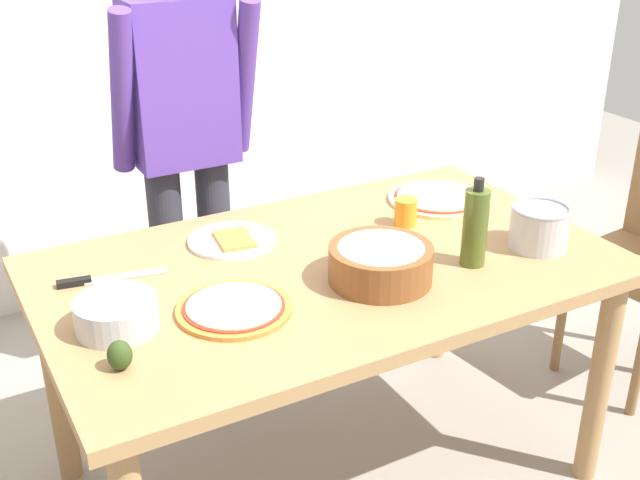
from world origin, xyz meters
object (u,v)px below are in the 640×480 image
(cup_orange, at_px, (406,212))
(avocado, at_px, (120,355))
(pizza_raw_on_board, at_px, (438,198))
(pizza_cooked_on_tray, at_px, (234,308))
(plate_with_slice, at_px, (232,240))
(dining_table, at_px, (328,291))
(mixing_bowl_steel, at_px, (116,314))
(steel_pot, at_px, (539,227))
(person_cook, at_px, (185,137))
(olive_oil_bottle, at_px, (475,227))
(popcorn_bowl, at_px, (381,260))
(chef_knife, at_px, (98,279))

(cup_orange, bearing_deg, avocado, -160.99)
(pizza_raw_on_board, bearing_deg, pizza_cooked_on_tray, -158.80)
(plate_with_slice, bearing_deg, dining_table, -53.89)
(mixing_bowl_steel, bearing_deg, dining_table, 5.68)
(steel_pot, xyz_separation_m, avocado, (-1.24, -0.02, -0.03))
(avocado, bearing_deg, person_cook, 61.96)
(dining_table, distance_m, olive_oil_bottle, 0.45)
(pizza_cooked_on_tray, xyz_separation_m, avocado, (-0.32, -0.11, 0.03))
(pizza_raw_on_board, relative_size, pizza_cooked_on_tray, 1.13)
(cup_orange, bearing_deg, dining_table, -161.42)
(dining_table, height_order, mixing_bowl_steel, mixing_bowl_steel)
(person_cook, bearing_deg, cup_orange, -53.61)
(pizza_cooked_on_tray, relative_size, popcorn_bowl, 1.04)
(olive_oil_bottle, relative_size, steel_pot, 1.48)
(dining_table, height_order, pizza_raw_on_board, pizza_raw_on_board)
(dining_table, bearing_deg, plate_with_slice, 126.11)
(pizza_raw_on_board, height_order, olive_oil_bottle, olive_oil_bottle)
(olive_oil_bottle, height_order, chef_knife, olive_oil_bottle)
(mixing_bowl_steel, xyz_separation_m, olive_oil_bottle, (0.97, -0.14, 0.07))
(dining_table, relative_size, steel_pot, 9.22)
(dining_table, xyz_separation_m, person_cook, (-0.13, 0.76, 0.27))
(olive_oil_bottle, height_order, avocado, olive_oil_bottle)
(olive_oil_bottle, xyz_separation_m, chef_knife, (-0.95, 0.40, -0.11))
(pizza_cooked_on_tray, bearing_deg, popcorn_bowl, -5.36)
(plate_with_slice, height_order, cup_orange, cup_orange)
(dining_table, distance_m, pizza_raw_on_board, 0.60)
(person_cook, distance_m, popcorn_bowl, 0.95)
(pizza_raw_on_board, relative_size, steel_pot, 1.90)
(steel_pot, bearing_deg, person_cook, 126.72)
(pizza_cooked_on_tray, height_order, steel_pot, steel_pot)
(person_cook, bearing_deg, pizza_cooked_on_tray, -103.23)
(popcorn_bowl, bearing_deg, person_cook, 102.54)
(plate_with_slice, distance_m, steel_pot, 0.90)
(person_cook, height_order, olive_oil_bottle, person_cook)
(cup_orange, relative_size, chef_knife, 0.29)
(popcorn_bowl, xyz_separation_m, mixing_bowl_steel, (-0.69, 0.10, -0.02))
(plate_with_slice, height_order, olive_oil_bottle, olive_oil_bottle)
(mixing_bowl_steel, bearing_deg, steel_pot, -6.91)
(pizza_raw_on_board, xyz_separation_m, olive_oil_bottle, (-0.20, -0.42, 0.10))
(chef_knife, distance_m, avocado, 0.44)
(mixing_bowl_steel, height_order, avocado, mixing_bowl_steel)
(pizza_cooked_on_tray, bearing_deg, pizza_raw_on_board, 21.20)
(olive_oil_bottle, distance_m, chef_knife, 1.03)
(person_cook, bearing_deg, chef_knife, -129.74)
(cup_orange, bearing_deg, olive_oil_bottle, -88.11)
(cup_orange, bearing_deg, plate_with_slice, 165.11)
(person_cook, distance_m, avocado, 1.13)
(dining_table, relative_size, plate_with_slice, 6.15)
(dining_table, height_order, avocado, avocado)
(dining_table, distance_m, steel_pot, 0.64)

